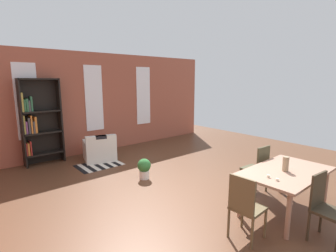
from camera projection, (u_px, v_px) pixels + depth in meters
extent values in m
plane|color=brown|center=(202.00, 203.00, 4.57)|extent=(11.51, 11.51, 0.00)
cube|color=#A25440|center=(93.00, 103.00, 7.66)|extent=(8.74, 0.12, 3.01)
cube|color=white|center=(27.00, 102.00, 6.44)|extent=(0.55, 0.02, 1.95)
cube|color=white|center=(94.00, 98.00, 7.59)|extent=(0.55, 0.02, 1.95)
cube|color=white|center=(143.00, 96.00, 8.73)|extent=(0.55, 0.02, 1.95)
cube|color=#9B735D|center=(286.00, 171.00, 4.14)|extent=(1.60, 0.97, 0.04)
cylinder|color=#9B735D|center=(288.00, 216.00, 3.47)|extent=(0.07, 0.07, 0.70)
cylinder|color=#9B735D|center=(325.00, 188.00, 4.37)|extent=(0.07, 0.07, 0.70)
cylinder|color=#9B735D|center=(240.00, 197.00, 4.05)|extent=(0.07, 0.07, 0.70)
cylinder|color=#9B735D|center=(282.00, 176.00, 4.94)|extent=(0.07, 0.07, 0.70)
cylinder|color=#998466|center=(286.00, 164.00, 4.09)|extent=(0.10, 0.10, 0.24)
cylinder|color=silver|center=(269.00, 176.00, 3.83)|extent=(0.04, 0.04, 0.04)
cylinder|color=silver|center=(277.00, 180.00, 3.71)|extent=(0.04, 0.04, 0.03)
cube|color=brown|center=(248.00, 208.00, 3.49)|extent=(0.42, 0.42, 0.04)
cube|color=brown|center=(242.00, 195.00, 3.32)|extent=(0.05, 0.38, 0.50)
cylinder|color=brown|center=(265.00, 224.00, 3.52)|extent=(0.04, 0.04, 0.43)
cylinder|color=brown|center=(242.00, 214.00, 3.78)|extent=(0.04, 0.04, 0.43)
cylinder|color=brown|center=(252.00, 234.00, 3.28)|extent=(0.04, 0.04, 0.43)
cylinder|color=brown|center=(229.00, 223.00, 3.54)|extent=(0.04, 0.04, 0.43)
cube|color=#372D1F|center=(331.00, 213.00, 3.37)|extent=(0.44, 0.44, 0.04)
cube|color=#372D1F|center=(318.00, 190.00, 3.48)|extent=(0.38, 0.07, 0.50)
cylinder|color=#372D1F|center=(308.00, 227.00, 3.46)|extent=(0.04, 0.04, 0.43)
cylinder|color=#372D1F|center=(321.00, 218.00, 3.66)|extent=(0.04, 0.04, 0.43)
cube|color=#43402B|center=(254.00, 169.00, 5.01)|extent=(0.42, 0.42, 0.04)
cube|color=#43402B|center=(263.00, 159.00, 4.82)|extent=(0.38, 0.05, 0.50)
cylinder|color=#43402B|center=(251.00, 176.00, 5.30)|extent=(0.04, 0.04, 0.43)
cylinder|color=#43402B|center=(240.00, 180.00, 5.09)|extent=(0.04, 0.04, 0.43)
cylinder|color=#43402B|center=(267.00, 181.00, 5.02)|extent=(0.04, 0.04, 0.43)
cylinder|color=#43402B|center=(256.00, 185.00, 4.80)|extent=(0.04, 0.04, 0.43)
cube|color=black|center=(22.00, 124.00, 6.25)|extent=(0.04, 0.32, 2.24)
cube|color=black|center=(60.00, 120.00, 6.84)|extent=(0.04, 0.32, 2.24)
cube|color=black|center=(40.00, 121.00, 6.66)|extent=(0.97, 0.01, 2.24)
cube|color=black|center=(45.00, 153.00, 6.70)|extent=(0.93, 0.32, 0.04)
cube|color=#B22D28|center=(26.00, 149.00, 6.40)|extent=(0.03, 0.22, 0.32)
cube|color=orange|center=(28.00, 149.00, 6.43)|extent=(0.04, 0.23, 0.33)
cube|color=#B22D28|center=(30.00, 148.00, 6.45)|extent=(0.03, 0.26, 0.37)
cube|color=black|center=(43.00, 132.00, 6.60)|extent=(0.93, 0.32, 0.04)
cube|color=gold|center=(24.00, 125.00, 6.29)|extent=(0.05, 0.18, 0.47)
cube|color=#8C4C8C|center=(26.00, 128.00, 6.33)|extent=(0.04, 0.19, 0.31)
cube|color=#4C4C51|center=(29.00, 126.00, 6.36)|extent=(0.05, 0.20, 0.40)
cube|color=orange|center=(31.00, 124.00, 6.39)|extent=(0.04, 0.25, 0.46)
cube|color=#4C4C51|center=(33.00, 127.00, 6.43)|extent=(0.03, 0.26, 0.31)
cube|color=orange|center=(35.00, 125.00, 6.45)|extent=(0.05, 0.26, 0.42)
cube|color=black|center=(41.00, 111.00, 6.50)|extent=(0.93, 0.32, 0.04)
cube|color=gold|center=(21.00, 102.00, 6.18)|extent=(0.05, 0.25, 0.47)
cube|color=#33724C|center=(24.00, 106.00, 6.24)|extent=(0.04, 0.19, 0.30)
cube|color=#33724C|center=(27.00, 105.00, 6.27)|extent=(0.04, 0.22, 0.32)
cube|color=#4C4C51|center=(29.00, 106.00, 6.30)|extent=(0.04, 0.24, 0.28)
cube|color=#33724C|center=(31.00, 104.00, 6.33)|extent=(0.04, 0.18, 0.37)
cube|color=black|center=(38.00, 79.00, 6.35)|extent=(0.93, 0.32, 0.04)
cube|color=silver|center=(100.00, 153.00, 7.03)|extent=(0.98, 0.98, 0.40)
cube|color=silver|center=(101.00, 142.00, 6.68)|extent=(0.81, 0.36, 0.35)
cube|color=silver|center=(111.00, 142.00, 7.12)|extent=(0.30, 0.73, 0.15)
cube|color=silver|center=(86.00, 144.00, 6.84)|extent=(0.30, 0.73, 0.15)
cube|color=black|center=(101.00, 137.00, 6.65)|extent=(0.31, 0.24, 0.08)
cylinder|color=silver|center=(144.00, 174.00, 5.68)|extent=(0.22, 0.22, 0.19)
sphere|color=#2D6B33|center=(144.00, 165.00, 5.65)|extent=(0.30, 0.30, 0.30)
cube|color=black|center=(80.00, 169.00, 6.28)|extent=(0.11, 0.79, 0.01)
cube|color=silver|center=(85.00, 168.00, 6.35)|extent=(0.11, 0.79, 0.01)
cube|color=black|center=(89.00, 167.00, 6.42)|extent=(0.11, 0.79, 0.01)
cube|color=silver|center=(93.00, 166.00, 6.49)|extent=(0.11, 0.79, 0.01)
cube|color=black|center=(97.00, 165.00, 6.57)|extent=(0.11, 0.79, 0.01)
cube|color=silver|center=(101.00, 164.00, 6.64)|extent=(0.11, 0.79, 0.01)
cube|color=black|center=(105.00, 164.00, 6.71)|extent=(0.11, 0.79, 0.01)
cube|color=silver|center=(109.00, 163.00, 6.78)|extent=(0.11, 0.79, 0.01)
cube|color=black|center=(113.00, 162.00, 6.85)|extent=(0.11, 0.79, 0.01)
cube|color=silver|center=(116.00, 161.00, 6.92)|extent=(0.11, 0.79, 0.01)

